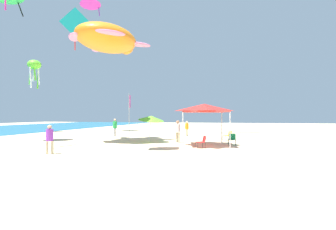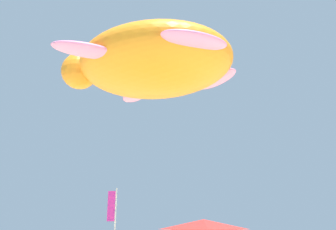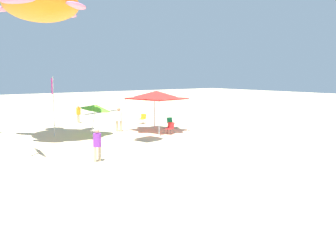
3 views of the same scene
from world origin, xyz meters
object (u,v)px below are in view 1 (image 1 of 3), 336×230
object	(u,v)px
folding_chair_facing_ocean	(228,135)
person_kite_handler	(178,130)
folding_chair_right_of_tent	(232,138)
folding_chair_left_of_tent	(202,141)
kite_diamond_teal	(75,24)
person_watching_sky	(187,127)
kite_octopus_lime	(34,66)
canopy_tent	(204,108)
person_by_tent	(50,137)
kite_delta_magenta	(90,3)
beach_umbrella	(151,118)
person_far_stroller	(115,126)
kite_turtle_orange	(108,39)
banner_flag	(129,112)

from	to	relation	value
folding_chair_facing_ocean	person_kite_handler	bearing A→B (deg)	-81.00
folding_chair_right_of_tent	folding_chair_left_of_tent	bearing A→B (deg)	-125.20
folding_chair_facing_ocean	kite_diamond_teal	xyz separation A→B (m)	(3.37, 17.20, 12.25)
person_watching_sky	kite_octopus_lime	bearing A→B (deg)	86.28
canopy_tent	person_by_tent	size ratio (longest dim) A/B	2.47
folding_chair_facing_ocean	kite_diamond_teal	bearing A→B (deg)	-127.95
folding_chair_right_of_tent	kite_delta_magenta	xyz separation A→B (m)	(11.47, 18.12, 16.59)
beach_umbrella	person_by_tent	distance (m)	8.38
person_far_stroller	kite_octopus_lime	distance (m)	15.66
person_kite_handler	kite_octopus_lime	xyz separation A→B (m)	(8.53, 20.69, 7.53)
beach_umbrella	person_by_tent	xyz separation A→B (m)	(-7.48, 3.65, -0.99)
kite_diamond_teal	kite_delta_magenta	distance (m)	6.29
kite_octopus_lime	folding_chair_facing_ocean	bearing A→B (deg)	30.27
person_watching_sky	person_by_tent	xyz separation A→B (m)	(-14.44, 5.43, 0.04)
folding_chair_facing_ocean	person_kite_handler	size ratio (longest dim) A/B	0.46
beach_umbrella	kite_octopus_lime	distance (m)	21.70
kite_diamond_teal	kite_turtle_orange	world-z (taller)	kite_diamond_teal
person_kite_handler	person_far_stroller	size ratio (longest dim) A/B	0.97
person_watching_sky	person_far_stroller	xyz separation A→B (m)	(-1.95, 7.23, 0.15)
folding_chair_facing_ocean	person_watching_sky	world-z (taller)	person_watching_sky
folding_chair_right_of_tent	kite_turtle_orange	bearing A→B (deg)	-177.25
beach_umbrella	kite_delta_magenta	xyz separation A→B (m)	(11.19, 11.78, 15.11)
person_by_tent	beach_umbrella	bearing A→B (deg)	50.86
canopy_tent	person_watching_sky	size ratio (longest dim) A/B	2.58
banner_flag	kite_diamond_teal	distance (m)	14.46
kite_turtle_orange	kite_delta_magenta	world-z (taller)	kite_delta_magenta
canopy_tent	folding_chair_left_of_tent	world-z (taller)	canopy_tent
person_kite_handler	kite_diamond_teal	bearing A→B (deg)	-156.01
folding_chair_right_of_tent	person_by_tent	distance (m)	12.32
folding_chair_right_of_tent	folding_chair_left_of_tent	xyz separation A→B (m)	(-2.48, 1.97, 0.00)
person_kite_handler	person_far_stroller	xyz separation A→B (m)	(4.53, 7.53, 0.04)
person_kite_handler	kite_diamond_teal	world-z (taller)	kite_diamond_teal
person_far_stroller	kite_octopus_lime	xyz separation A→B (m)	(4.00, 13.15, 7.50)
banner_flag	kite_delta_magenta	world-z (taller)	kite_delta_magenta
folding_chair_facing_ocean	person_watching_sky	distance (m)	5.61
canopy_tent	kite_turtle_orange	xyz separation A→B (m)	(0.97, 8.07, 5.80)
canopy_tent	kite_turtle_orange	bearing A→B (deg)	83.14
person_kite_handler	person_by_tent	bearing A→B (deg)	-76.70
beach_umbrella	person_kite_handler	world-z (taller)	beach_umbrella
person_by_tent	person_watching_sky	bearing A→B (deg)	56.26
folding_chair_left_of_tent	kite_delta_magenta	bearing A→B (deg)	-155.53
canopy_tent	person_watching_sky	world-z (taller)	canopy_tent
folding_chair_left_of_tent	person_kite_handler	bearing A→B (deg)	-169.51
folding_chair_facing_ocean	folding_chair_left_of_tent	bearing A→B (deg)	-42.14
kite_octopus_lime	kite_delta_magenta	bearing A→B (deg)	61.07
person_by_tent	kite_octopus_lime	size ratio (longest dim) A/B	0.44
folding_chair_facing_ocean	kite_octopus_lime	size ratio (longest dim) A/B	0.22
person_by_tent	kite_delta_magenta	world-z (taller)	kite_delta_magenta
folding_chair_facing_ocean	person_by_tent	size ratio (longest dim) A/B	0.50
folding_chair_right_of_tent	person_far_stroller	xyz separation A→B (m)	(5.28, 11.78, 0.60)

